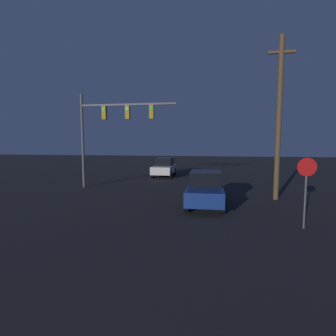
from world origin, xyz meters
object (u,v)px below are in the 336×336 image
(car_near, at_px, (205,189))
(stop_sign, at_px, (306,180))
(utility_pole, at_px, (279,117))
(traffic_signal_mast, at_px, (109,123))
(car_far, at_px, (164,167))

(car_near, distance_m, stop_sign, 4.73)
(utility_pole, bearing_deg, traffic_signal_mast, 169.47)
(car_far, height_order, stop_sign, stop_sign)
(stop_sign, relative_size, utility_pole, 0.30)
(car_far, bearing_deg, utility_pole, 132.84)
(car_far, relative_size, stop_sign, 1.53)
(traffic_signal_mast, relative_size, utility_pole, 0.76)
(car_far, height_order, utility_pole, utility_pole)
(car_near, distance_m, car_far, 11.41)
(car_near, relative_size, utility_pole, 0.45)
(car_near, xyz_separation_m, utility_pole, (3.83, 2.18, 3.64))
(traffic_signal_mast, bearing_deg, car_near, -32.10)
(traffic_signal_mast, distance_m, utility_pole, 10.56)
(car_near, relative_size, stop_sign, 1.53)
(stop_sign, xyz_separation_m, utility_pole, (0.18, 5.03, 2.71))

